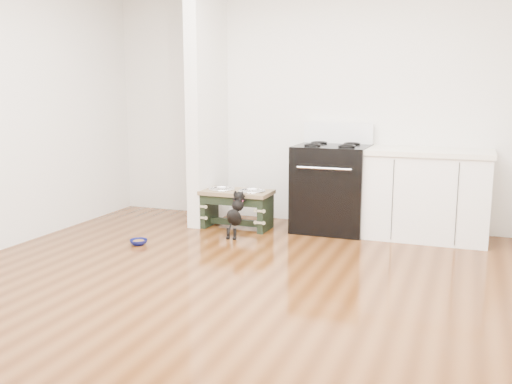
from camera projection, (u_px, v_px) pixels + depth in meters
The scene contains 8 objects.
ground at pixel (231, 292), 4.28m from camera, with size 5.00×5.00×0.00m, color #44220C.
room_shell at pixel (229, 72), 3.99m from camera, with size 5.00×5.00×5.00m.
partition_wall at pixel (207, 103), 6.38m from camera, with size 0.15×0.80×2.70m, color silver.
oven_range at pixel (331, 187), 6.09m from camera, with size 0.76×0.69×1.14m.
cabinet_run at pixel (427, 194), 5.77m from camera, with size 1.24×0.64×0.91m.
dog_feeder at pixel (237, 201), 6.22m from camera, with size 0.76×0.41×0.43m.
puppy at pixel (236, 213), 5.86m from camera, with size 0.13×0.39×0.47m.
floor_bowl at pixel (139, 242), 5.58m from camera, with size 0.18×0.18×0.05m.
Camera 1 is at (1.62, -3.74, 1.50)m, focal length 40.00 mm.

